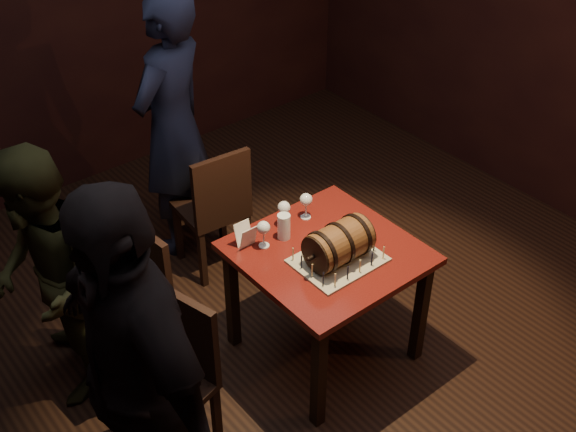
{
  "coord_description": "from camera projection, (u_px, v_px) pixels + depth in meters",
  "views": [
    {
      "loc": [
        -1.89,
        -2.33,
        3.17
      ],
      "look_at": [
        0.04,
        0.05,
        0.95
      ],
      "focal_mm": 45.0,
      "sensor_mm": 36.0,
      "label": 1
    }
  ],
  "objects": [
    {
      "name": "person_left_rear",
      "position": [
        47.0,
        280.0,
        3.68
      ],
      "size": [
        0.77,
        0.87,
        1.49
      ],
      "primitive_type": "imported",
      "rotation": [
        0.0,
        0.0,
        -1.89
      ],
      "color": "#34351A",
      "rests_on": "ground"
    },
    {
      "name": "menu_card",
      "position": [
        246.0,
        236.0,
        3.87
      ],
      "size": [
        0.1,
        0.05,
        0.13
      ],
      "primitive_type": null,
      "color": "white",
      "rests_on": "pub_table"
    },
    {
      "name": "wine_glass_left",
      "position": [
        263.0,
        229.0,
        3.83
      ],
      "size": [
        0.07,
        0.07,
        0.16
      ],
      "color": "silver",
      "rests_on": "pub_table"
    },
    {
      "name": "person_left_front",
      "position": [
        135.0,
        378.0,
        2.9
      ],
      "size": [
        0.48,
        1.11,
        1.88
      ],
      "primitive_type": "imported",
      "rotation": [
        0.0,
        0.0,
        -1.55
      ],
      "color": "black",
      "rests_on": "ground"
    },
    {
      "name": "pub_table",
      "position": [
        327.0,
        266.0,
        3.93
      ],
      "size": [
        0.9,
        0.9,
        0.75
      ],
      "color": "#490E0C",
      "rests_on": "ground"
    },
    {
      "name": "room_shell",
      "position": [
        288.0,
        148.0,
        3.47
      ],
      "size": [
        5.04,
        5.04,
        2.8
      ],
      "color": "black",
      "rests_on": "ground"
    },
    {
      "name": "wine_glass_right",
      "position": [
        306.0,
        201.0,
        4.04
      ],
      "size": [
        0.07,
        0.07,
        0.16
      ],
      "color": "silver",
      "rests_on": "pub_table"
    },
    {
      "name": "cake_board",
      "position": [
        338.0,
        260.0,
        3.79
      ],
      "size": [
        0.45,
        0.35,
        0.01
      ],
      "primitive_type": "cube",
      "color": "#ABA389",
      "rests_on": "pub_table"
    },
    {
      "name": "birthday_candles",
      "position": [
        338.0,
        253.0,
        3.77
      ],
      "size": [
        0.4,
        0.3,
        0.09
      ],
      "color": "#FCDD96",
      "rests_on": "cake_board"
    },
    {
      "name": "chair_back",
      "position": [
        216.0,
        205.0,
        4.61
      ],
      "size": [
        0.43,
        0.43,
        0.93
      ],
      "color": "black",
      "rests_on": "ground"
    },
    {
      "name": "chair_left_rear",
      "position": [
        136.0,
        297.0,
        3.91
      ],
      "size": [
        0.44,
        0.44,
        0.93
      ],
      "color": "black",
      "rests_on": "ground"
    },
    {
      "name": "person_back",
      "position": [
        173.0,
        127.0,
        4.64
      ],
      "size": [
        0.78,
        0.67,
        1.82
      ],
      "primitive_type": "imported",
      "rotation": [
        0.0,
        0.0,
        3.55
      ],
      "color": "#1A1E35",
      "rests_on": "ground"
    },
    {
      "name": "wine_glass_mid",
      "position": [
        284.0,
        209.0,
        3.98
      ],
      "size": [
        0.07,
        0.07,
        0.16
      ],
      "color": "silver",
      "rests_on": "pub_table"
    },
    {
      "name": "chair_left_front",
      "position": [
        174.0,
        371.0,
        3.48
      ],
      "size": [
        0.49,
        0.49,
        0.93
      ],
      "color": "black",
      "rests_on": "ground"
    },
    {
      "name": "barrel_cake",
      "position": [
        339.0,
        243.0,
        3.73
      ],
      "size": [
        0.39,
        0.23,
        0.23
      ],
      "color": "brown",
      "rests_on": "cake_board"
    },
    {
      "name": "pint_of_ale",
      "position": [
        284.0,
        227.0,
        3.92
      ],
      "size": [
        0.07,
        0.07,
        0.15
      ],
      "color": "silver",
      "rests_on": "pub_table"
    }
  ]
}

